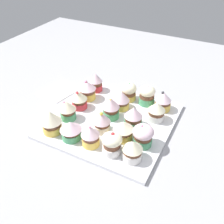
# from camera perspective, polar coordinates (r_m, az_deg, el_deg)

# --- Properties ---
(ground_plane) EXTENTS (1.80, 1.80, 0.03)m
(ground_plane) POSITION_cam_1_polar(r_m,az_deg,el_deg) (0.88, 0.00, -2.95)
(ground_plane) COLOR #9E9EA3
(baking_tray) EXTENTS (0.40, 0.40, 0.01)m
(baking_tray) POSITION_cam_1_polar(r_m,az_deg,el_deg) (0.87, 0.00, -1.89)
(baking_tray) COLOR silver
(baking_tray) RESTS_ON ground_plane
(cupcake_0) EXTENTS (0.07, 0.07, 0.08)m
(cupcake_0) POSITION_cam_1_polar(r_m,az_deg,el_deg) (0.81, -13.71, -2.07)
(cupcake_0) COLOR #EFC651
(cupcake_0) RESTS_ON baking_tray
(cupcake_1) EXTENTS (0.07, 0.07, 0.06)m
(cupcake_1) POSITION_cam_1_polar(r_m,az_deg,el_deg) (0.78, -9.36, -4.01)
(cupcake_1) COLOR #4C9E6B
(cupcake_1) RESTS_ON baking_tray
(cupcake_2) EXTENTS (0.06, 0.06, 0.07)m
(cupcake_2) POSITION_cam_1_polar(r_m,az_deg,el_deg) (0.75, -4.82, -5.39)
(cupcake_2) COLOR #EFC651
(cupcake_2) RESTS_ON baking_tray
(cupcake_3) EXTENTS (0.06, 0.06, 0.07)m
(cupcake_3) POSITION_cam_1_polar(r_m,az_deg,el_deg) (0.72, -0.02, -7.16)
(cupcake_3) COLOR white
(cupcake_3) RESTS_ON baking_tray
(cupcake_4) EXTENTS (0.06, 0.06, 0.07)m
(cupcake_4) POSITION_cam_1_polar(r_m,az_deg,el_deg) (0.71, 4.69, -8.67)
(cupcake_4) COLOR white
(cupcake_4) RESTS_ON baking_tray
(cupcake_5) EXTENTS (0.06, 0.06, 0.07)m
(cupcake_5) POSITION_cam_1_polar(r_m,az_deg,el_deg) (0.86, -10.11, 0.51)
(cupcake_5) COLOR #4C9E6B
(cupcake_5) RESTS_ON baking_tray
(cupcake_6) EXTENTS (0.06, 0.06, 0.08)m
(cupcake_6) POSITION_cam_1_polar(r_m,az_deg,el_deg) (0.79, -2.50, -2.15)
(cupcake_6) COLOR white
(cupcake_6) RESTS_ON baking_tray
(cupcake_7) EXTENTS (0.06, 0.06, 0.07)m
(cupcake_7) POSITION_cam_1_polar(r_m,az_deg,el_deg) (0.77, 2.60, -4.11)
(cupcake_7) COLOR #EFC651
(cupcake_7) RESTS_ON baking_tray
(cupcake_8) EXTENTS (0.06, 0.06, 0.07)m
(cupcake_8) POSITION_cam_1_polar(r_m,az_deg,el_deg) (0.75, 7.09, -5.26)
(cupcake_8) COLOR #4C9E6B
(cupcake_8) RESTS_ON baking_tray
(cupcake_9) EXTENTS (0.06, 0.06, 0.07)m
(cupcake_9) POSITION_cam_1_polar(r_m,az_deg,el_deg) (0.91, -7.51, 2.88)
(cupcake_9) COLOR #D1333D
(cupcake_9) RESTS_ON baking_tray
(cupcake_10) EXTENTS (0.06, 0.06, 0.08)m
(cupcake_10) POSITION_cam_1_polar(r_m,az_deg,el_deg) (0.85, -0.25, 1.06)
(cupcake_10) COLOR #4C9E6B
(cupcake_10) RESTS_ON baking_tray
(cupcake_11) EXTENTS (0.06, 0.06, 0.07)m
(cupcake_11) POSITION_cam_1_polar(r_m,az_deg,el_deg) (0.82, 4.89, -1.09)
(cupcake_11) COLOR #4C9E6B
(cupcake_11) RESTS_ON baking_tray
(cupcake_12) EXTENTS (0.06, 0.06, 0.08)m
(cupcake_12) POSITION_cam_1_polar(r_m,az_deg,el_deg) (0.95, -5.61, 5.08)
(cupcake_12) COLOR #EFC651
(cupcake_12) RESTS_ON baking_tray
(cupcake_13) EXTENTS (0.06, 0.06, 0.07)m
(cupcake_13) POSITION_cam_1_polar(r_m,az_deg,el_deg) (0.90, 2.14, 2.82)
(cupcake_13) COLOR #EFC651
(cupcake_13) RESTS_ON baking_tray
(cupcake_14) EXTENTS (0.06, 0.06, 0.07)m
(cupcake_14) POSITION_cam_1_polar(r_m,az_deg,el_deg) (0.85, 10.12, 0.25)
(cupcake_14) COLOR white
(cupcake_14) RESTS_ON baking_tray
(cupcake_15) EXTENTS (0.05, 0.05, 0.07)m
(cupcake_15) POSITION_cam_1_polar(r_m,az_deg,el_deg) (1.00, -3.75, 6.89)
(cupcake_15) COLOR #D1333D
(cupcake_15) RESTS_ON baking_tray
(cupcake_16) EXTENTS (0.06, 0.06, 0.07)m
(cupcake_16) POSITION_cam_1_polar(r_m,az_deg,el_deg) (0.95, 3.65, 4.78)
(cupcake_16) COLOR #EFC651
(cupcake_16) RESTS_ON baking_tray
(cupcake_17) EXTENTS (0.06, 0.06, 0.08)m
(cupcake_17) POSITION_cam_1_polar(r_m,az_deg,el_deg) (0.93, 7.96, 3.88)
(cupcake_17) COLOR #4C9E6B
(cupcake_17) RESTS_ON baking_tray
(cupcake_18) EXTENTS (0.06, 0.06, 0.07)m
(cupcake_18) POSITION_cam_1_polar(r_m,az_deg,el_deg) (0.91, 11.58, 2.47)
(cupcake_18) COLOR #EFC651
(cupcake_18) RESTS_ON baking_tray
(napkin) EXTENTS (0.15, 0.16, 0.01)m
(napkin) POSITION_cam_1_polar(r_m,az_deg,el_deg) (1.06, -11.98, 4.88)
(napkin) COLOR white
(napkin) RESTS_ON ground_plane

